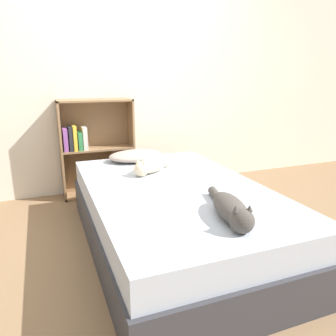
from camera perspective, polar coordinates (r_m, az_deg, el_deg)
ground_plane at (r=2.60m, az=1.26°, el=-13.06°), size 8.00×8.00×0.00m
wall_back at (r=3.71m, az=-7.84°, el=15.57°), size 8.00×0.06×2.50m
bed at (r=2.50m, az=1.29°, el=-8.40°), size 1.26×2.06×0.47m
pillow at (r=3.13m, az=-5.59°, el=2.15°), size 0.52×0.34×0.10m
cat_light at (r=2.74m, az=-2.86°, el=0.51°), size 0.48×0.38×0.14m
cat_dark at (r=1.89m, az=11.03°, el=-7.13°), size 0.26×0.64×0.15m
bookshelf at (r=3.58m, az=-12.85°, el=3.72°), size 0.76×0.26×1.02m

